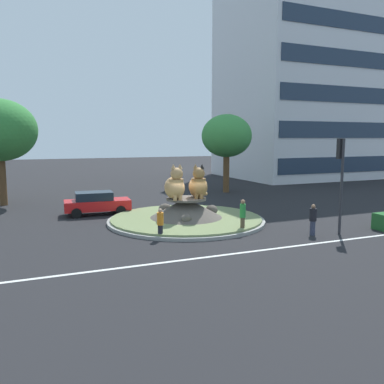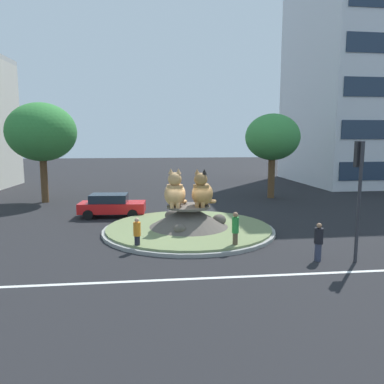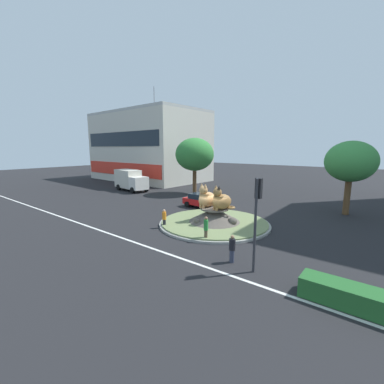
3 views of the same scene
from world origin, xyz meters
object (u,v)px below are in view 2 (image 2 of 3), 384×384
at_px(traffic_light_mast, 359,179).
at_px(pedestrian_black_shirt, 318,241).
at_px(office_tower, 382,61).
at_px(sedan_on_far_lane, 111,205).
at_px(broadleaf_tree_behind_island, 42,132).
at_px(pedestrian_green_shirt, 235,230).
at_px(cat_statue_calico, 175,192).
at_px(pedestrian_orange_shirt, 137,234).
at_px(second_tree_near_tower, 273,138).
at_px(cat_statue_tabby, 202,192).

xyz_separation_m(traffic_light_mast, pedestrian_black_shirt, (-1.49, 0.21, -2.64)).
bearing_deg(office_tower, sedan_on_far_lane, -150.58).
bearing_deg(office_tower, pedestrian_black_shirt, -126.86).
height_order(broadleaf_tree_behind_island, pedestrian_black_shirt, broadleaf_tree_behind_island).
bearing_deg(pedestrian_green_shirt, office_tower, -59.92).
distance_m(cat_statue_calico, sedan_on_far_lane, 6.15).
bearing_deg(pedestrian_orange_shirt, office_tower, 130.43).
height_order(cat_statue_calico, pedestrian_black_shirt, cat_statue_calico).
distance_m(pedestrian_orange_shirt, sedan_on_far_lane, 8.00).
distance_m(second_tree_near_tower, pedestrian_orange_shirt, 18.58).
relative_size(second_tree_near_tower, sedan_on_far_lane, 1.66).
relative_size(cat_statue_calico, broadleaf_tree_behind_island, 0.27).
xyz_separation_m(pedestrian_green_shirt, sedan_on_far_lane, (-6.37, 8.18, -0.18)).
relative_size(office_tower, pedestrian_orange_shirt, 17.81).
xyz_separation_m(pedestrian_green_shirt, pedestrian_orange_shirt, (-4.47, 0.41, -0.15)).
bearing_deg(broadleaf_tree_behind_island, sedan_on_far_lane, -47.38).
relative_size(pedestrian_green_shirt, pedestrian_black_shirt, 1.11).
bearing_deg(traffic_light_mast, cat_statue_tabby, 46.12).
distance_m(cat_statue_calico, traffic_light_mast, 9.19).
bearing_deg(cat_statue_calico, pedestrian_green_shirt, 39.31).
height_order(cat_statue_tabby, second_tree_near_tower, second_tree_near_tower).
distance_m(cat_statue_tabby, office_tower, 34.18).
bearing_deg(pedestrian_orange_shirt, cat_statue_calico, 146.77).
bearing_deg(pedestrian_green_shirt, cat_statue_calico, 17.14).
bearing_deg(traffic_light_mast, second_tree_near_tower, -5.59).
relative_size(office_tower, second_tree_near_tower, 3.85).
relative_size(cat_statue_calico, second_tree_near_tower, 0.29).
bearing_deg(pedestrian_black_shirt, pedestrian_green_shirt, 121.94).
bearing_deg(second_tree_near_tower, traffic_light_mast, -96.78).
xyz_separation_m(cat_statue_tabby, second_tree_near_tower, (7.63, 11.08, 2.98)).
bearing_deg(office_tower, pedestrian_green_shirt, -132.96).
relative_size(second_tree_near_tower, pedestrian_green_shirt, 4.00).
relative_size(broadleaf_tree_behind_island, pedestrian_green_shirt, 4.40).
bearing_deg(pedestrian_black_shirt, sedan_on_far_lane, 105.88).
bearing_deg(pedestrian_black_shirt, office_tower, 26.24).
height_order(second_tree_near_tower, pedestrian_black_shirt, second_tree_near_tower).
xyz_separation_m(cat_statue_calico, pedestrian_black_shirt, (5.63, -5.45, -1.37)).
height_order(broadleaf_tree_behind_island, sedan_on_far_lane, broadleaf_tree_behind_island).
bearing_deg(cat_statue_tabby, office_tower, 151.04).
xyz_separation_m(second_tree_near_tower, pedestrian_orange_shirt, (-11.07, -14.27, -4.37)).
bearing_deg(cat_statue_calico, traffic_light_mast, 56.06).
bearing_deg(second_tree_near_tower, cat_statue_calico, -129.45).
bearing_deg(pedestrian_black_shirt, cat_statue_tabby, 99.77).
distance_m(cat_statue_tabby, second_tree_near_tower, 13.78).
xyz_separation_m(office_tower, pedestrian_orange_shirt, (-27.31, -24.70, -13.06)).
bearing_deg(sedan_on_far_lane, traffic_light_mast, -39.20).
xyz_separation_m(office_tower, pedestrian_black_shirt, (-19.72, -26.95, -13.03)).
distance_m(pedestrian_black_shirt, pedestrian_orange_shirt, 7.92).
xyz_separation_m(traffic_light_mast, sedan_on_far_lane, (-10.98, 10.24, -2.70)).
bearing_deg(pedestrian_black_shirt, pedestrian_orange_shirt, 135.94).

